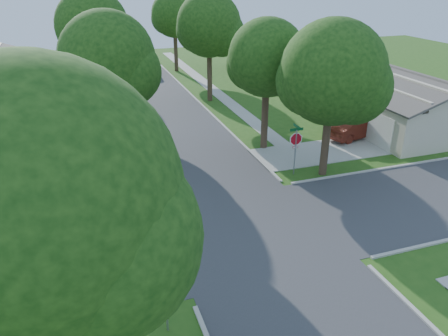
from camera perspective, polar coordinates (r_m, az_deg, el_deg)
The scene contains 20 objects.
ground at distance 19.97m, azimuth 3.14°, elevation -8.17°, with size 100.00×100.00×0.00m, color #275116.
road_ns at distance 19.97m, azimuth 3.14°, elevation -8.16°, with size 7.00×100.00×0.02m, color #333335.
sidewalk_ne at distance 44.68m, azimuth -2.03°, elevation 10.66°, with size 1.20×40.00×0.04m, color #9E9B91.
sidewalk_nw at distance 42.89m, azimuth -18.01°, elevation 8.88°, with size 1.20×40.00×0.04m, color #9E9B91.
driveway at distance 28.86m, azimuth 12.54°, elevation 2.09°, with size 8.80×3.60×0.05m, color #9E9B91.
stop_sign_sw at distance 14.03m, azimuth -7.80°, elevation -14.36°, with size 1.05×0.80×2.98m.
stop_sign_ne at distance 24.69m, azimuth 9.36°, elevation 3.48°, with size 1.05×0.80×2.98m.
tree_e_near at distance 27.44m, azimuth 5.74°, elevation 13.67°, with size 4.97×4.80×8.28m.
tree_e_mid at distance 38.46m, azimuth -1.89°, elevation 17.83°, with size 5.59×5.40×9.21m.
tree_e_far at distance 50.99m, azimuth -6.46°, elevation 19.06°, with size 5.17×5.00×8.72m.
tree_w_near at distance 25.02m, azimuth -14.80°, elevation 13.05°, with size 5.38×5.20×8.97m.
tree_w_mid at distance 36.81m, azimuth -16.67°, elevation 16.93°, with size 5.80×5.60×9.56m.
tree_w_far at distance 49.83m, azimuth -17.53°, elevation 17.47°, with size 4.76×4.60×8.04m.
tree_sw_corner at distance 9.70m, azimuth -22.47°, elevation -5.36°, with size 6.21×6.00×9.55m.
tree_ne_corner at distance 24.08m, azimuth 14.07°, elevation 11.41°, with size 5.80×5.60×8.66m.
house_ne_near at distance 35.95m, azimuth 20.83°, elevation 8.05°, with size 8.42×13.60×4.23m.
house_ne_far at distance 50.70m, azimuth 7.98°, elevation 13.85°, with size 8.42×13.60×4.23m.
car_driveway at distance 31.77m, azimuth 16.80°, elevation 5.07°, with size 1.54×4.41×1.45m, color #5B1D12.
car_curb_east at distance 49.80m, azimuth -9.89°, elevation 12.65°, with size 1.80×4.47×1.52m, color black.
car_curb_west at distance 56.87m, azimuth -15.73°, elevation 13.43°, with size 1.71×4.20×1.22m, color black.
Camera 1 is at (-6.44, -15.51, 10.81)m, focal length 35.00 mm.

